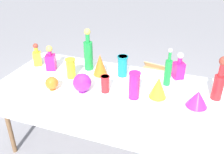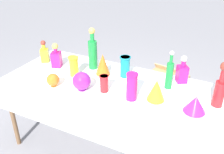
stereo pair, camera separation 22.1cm
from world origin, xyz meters
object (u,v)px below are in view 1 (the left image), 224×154
(square_decanter_1, at_px, (37,56))
(slender_vase_3, at_px, (105,83))
(fluted_vase_1, at_px, (198,99))
(slender_vase_2, at_px, (71,68))
(tall_bottle_1, at_px, (168,71))
(square_decanter_0, at_px, (179,68))
(slender_vase_0, at_px, (123,65))
(round_bowl_1, at_px, (82,83))
(tall_bottle_2, at_px, (88,53))
(square_decanter_2, at_px, (51,60))
(slender_vase_1, at_px, (134,85))
(cardboard_box_behind_left, at_px, (156,84))
(round_bowl_0, at_px, (52,83))
(tall_bottle_0, at_px, (219,81))
(fluted_vase_0, at_px, (158,87))
(fluted_vase_2, at_px, (100,65))

(square_decanter_1, height_order, slender_vase_3, square_decanter_1)
(fluted_vase_1, bearing_deg, slender_vase_2, 175.17)
(tall_bottle_1, bearing_deg, slender_vase_2, -168.71)
(square_decanter_0, distance_m, slender_vase_3, 0.73)
(slender_vase_0, height_order, round_bowl_1, slender_vase_0)
(square_decanter_0, xyz_separation_m, slender_vase_2, (-0.96, -0.34, -0.00))
(square_decanter_1, bearing_deg, tall_bottle_2, 10.03)
(slender_vase_2, relative_size, slender_vase_3, 1.28)
(tall_bottle_1, height_order, round_bowl_1, tall_bottle_1)
(square_decanter_2, distance_m, slender_vase_1, 0.96)
(slender_vase_3, bearing_deg, cardboard_box_behind_left, 79.35)
(slender_vase_0, height_order, slender_vase_1, slender_vase_1)
(square_decanter_2, bearing_deg, square_decanter_1, 167.58)
(square_decanter_0, bearing_deg, round_bowl_0, -149.54)
(round_bowl_0, xyz_separation_m, cardboard_box_behind_left, (0.70, 1.43, -0.65))
(tall_bottle_0, bearing_deg, cardboard_box_behind_left, 121.32)
(square_decanter_2, bearing_deg, round_bowl_0, -57.03)
(fluted_vase_1, xyz_separation_m, round_bowl_1, (-0.95, -0.10, 0.01))
(slender_vase_1, distance_m, slender_vase_3, 0.26)
(square_decanter_0, bearing_deg, square_decanter_2, -168.43)
(square_decanter_2, xyz_separation_m, fluted_vase_0, (1.12, -0.16, -0.00))
(cardboard_box_behind_left, bearing_deg, round_bowl_1, -107.58)
(slender_vase_0, bearing_deg, round_bowl_1, -120.69)
(tall_bottle_0, height_order, square_decanter_1, tall_bottle_0)
(tall_bottle_0, bearing_deg, slender_vase_0, 172.02)
(square_decanter_2, xyz_separation_m, slender_vase_3, (0.68, -0.22, -0.02))
(slender_vase_2, bearing_deg, round_bowl_0, -101.17)
(fluted_vase_0, bearing_deg, slender_vase_2, 175.09)
(slender_vase_0, relative_size, slender_vase_2, 1.06)
(fluted_vase_0, relative_size, cardboard_box_behind_left, 0.35)
(tall_bottle_0, bearing_deg, square_decanter_1, 178.61)
(slender_vase_1, height_order, fluted_vase_2, slender_vase_1)
(slender_vase_3, bearing_deg, square_decanter_0, 39.80)
(square_decanter_2, distance_m, slender_vase_0, 0.73)
(tall_bottle_1, relative_size, square_decanter_1, 1.47)
(slender_vase_2, bearing_deg, fluted_vase_2, 29.00)
(tall_bottle_2, bearing_deg, square_decanter_2, -158.80)
(square_decanter_1, relative_size, round_bowl_0, 1.98)
(tall_bottle_0, height_order, slender_vase_2, tall_bottle_0)
(tall_bottle_2, height_order, fluted_vase_1, tall_bottle_2)
(slender_vase_3, bearing_deg, slender_vase_2, 161.89)
(tall_bottle_1, height_order, cardboard_box_behind_left, tall_bottle_1)
(tall_bottle_2, bearing_deg, tall_bottle_1, -3.31)
(slender_vase_0, distance_m, slender_vase_3, 0.34)
(tall_bottle_0, height_order, tall_bottle_1, tall_bottle_0)
(slender_vase_2, bearing_deg, cardboard_box_behind_left, 61.10)
(slender_vase_0, height_order, cardboard_box_behind_left, slender_vase_0)
(tall_bottle_2, xyz_separation_m, fluted_vase_2, (0.16, -0.09, -0.07))
(round_bowl_1, bearing_deg, cardboard_box_behind_left, 72.42)
(square_decanter_1, bearing_deg, slender_vase_0, 4.82)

